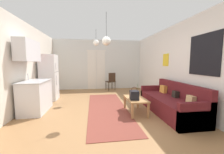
{
  "coord_description": "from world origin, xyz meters",
  "views": [
    {
      "loc": [
        -0.31,
        -3.44,
        1.39
      ],
      "look_at": [
        0.38,
        1.39,
        0.89
      ],
      "focal_mm": 21.55,
      "sensor_mm": 36.0,
      "label": 1
    }
  ],
  "objects_px": {
    "pendant_lamp_near": "(106,41)",
    "bamboo_vase": "(137,94)",
    "coffee_table": "(135,100)",
    "couch": "(171,103)",
    "handbag": "(134,95)",
    "pendant_lamp_far": "(96,43)",
    "accent_chair": "(111,81)",
    "refrigerator": "(49,77)"
  },
  "relations": [
    {
      "from": "pendant_lamp_near",
      "to": "bamboo_vase",
      "type": "bearing_deg",
      "value": 18.68
    },
    {
      "from": "bamboo_vase",
      "to": "coffee_table",
      "type": "bearing_deg",
      "value": -121.92
    },
    {
      "from": "couch",
      "to": "handbag",
      "type": "relative_size",
      "value": 6.32
    },
    {
      "from": "handbag",
      "to": "pendant_lamp_far",
      "type": "relative_size",
      "value": 0.57
    },
    {
      "from": "handbag",
      "to": "accent_chair",
      "type": "xyz_separation_m",
      "value": [
        -0.17,
        3.36,
        -0.04
      ]
    },
    {
      "from": "bamboo_vase",
      "to": "accent_chair",
      "type": "relative_size",
      "value": 0.42
    },
    {
      "from": "refrigerator",
      "to": "pendant_lamp_near",
      "type": "relative_size",
      "value": 2.13
    },
    {
      "from": "coffee_table",
      "to": "pendant_lamp_far",
      "type": "xyz_separation_m",
      "value": [
        -1.04,
        1.58,
        1.78
      ]
    },
    {
      "from": "couch",
      "to": "coffee_table",
      "type": "distance_m",
      "value": 1.0
    },
    {
      "from": "handbag",
      "to": "accent_chair",
      "type": "distance_m",
      "value": 3.36
    },
    {
      "from": "coffee_table",
      "to": "refrigerator",
      "type": "distance_m",
      "value": 3.37
    },
    {
      "from": "couch",
      "to": "refrigerator",
      "type": "height_order",
      "value": "refrigerator"
    },
    {
      "from": "couch",
      "to": "bamboo_vase",
      "type": "distance_m",
      "value": 0.97
    },
    {
      "from": "bamboo_vase",
      "to": "pendant_lamp_far",
      "type": "bearing_deg",
      "value": 128.6
    },
    {
      "from": "coffee_table",
      "to": "pendant_lamp_near",
      "type": "height_order",
      "value": "pendant_lamp_near"
    },
    {
      "from": "pendant_lamp_far",
      "to": "accent_chair",
      "type": "bearing_deg",
      "value": 64.54
    },
    {
      "from": "accent_chair",
      "to": "pendant_lamp_far",
      "type": "bearing_deg",
      "value": 45.13
    },
    {
      "from": "accent_chair",
      "to": "pendant_lamp_near",
      "type": "bearing_deg",
      "value": 60.9
    },
    {
      "from": "coffee_table",
      "to": "handbag",
      "type": "relative_size",
      "value": 2.58
    },
    {
      "from": "accent_chair",
      "to": "handbag",
      "type": "bearing_deg",
      "value": 73.5
    },
    {
      "from": "accent_chair",
      "to": "bamboo_vase",
      "type": "bearing_deg",
      "value": 77.08
    },
    {
      "from": "bamboo_vase",
      "to": "refrigerator",
      "type": "bearing_deg",
      "value": 150.65
    },
    {
      "from": "handbag",
      "to": "pendant_lamp_far",
      "type": "height_order",
      "value": "pendant_lamp_far"
    },
    {
      "from": "coffee_table",
      "to": "couch",
      "type": "bearing_deg",
      "value": -8.51
    },
    {
      "from": "couch",
      "to": "accent_chair",
      "type": "xyz_separation_m",
      "value": [
        -1.24,
        3.37,
        0.23
      ]
    },
    {
      "from": "couch",
      "to": "accent_chair",
      "type": "bearing_deg",
      "value": 110.19
    },
    {
      "from": "pendant_lamp_far",
      "to": "pendant_lamp_near",
      "type": "bearing_deg",
      "value": -83.19
    },
    {
      "from": "pendant_lamp_near",
      "to": "coffee_table",
      "type": "bearing_deg",
      "value": 10.62
    },
    {
      "from": "bamboo_vase",
      "to": "accent_chair",
      "type": "height_order",
      "value": "accent_chair"
    },
    {
      "from": "couch",
      "to": "bamboo_vase",
      "type": "bearing_deg",
      "value": 161.05
    },
    {
      "from": "couch",
      "to": "handbag",
      "type": "height_order",
      "value": "couch"
    },
    {
      "from": "couch",
      "to": "pendant_lamp_far",
      "type": "bearing_deg",
      "value": 139.55
    },
    {
      "from": "handbag",
      "to": "couch",
      "type": "bearing_deg",
      "value": -0.95
    },
    {
      "from": "couch",
      "to": "pendant_lamp_far",
      "type": "height_order",
      "value": "pendant_lamp_far"
    },
    {
      "from": "coffee_table",
      "to": "pendant_lamp_far",
      "type": "distance_m",
      "value": 2.6
    },
    {
      "from": "couch",
      "to": "refrigerator",
      "type": "distance_m",
      "value": 4.3
    },
    {
      "from": "coffee_table",
      "to": "bamboo_vase",
      "type": "relative_size",
      "value": 2.29
    },
    {
      "from": "bamboo_vase",
      "to": "refrigerator",
      "type": "xyz_separation_m",
      "value": [
        -2.91,
        1.63,
        0.35
      ]
    },
    {
      "from": "handbag",
      "to": "refrigerator",
      "type": "relative_size",
      "value": 0.2
    },
    {
      "from": "handbag",
      "to": "pendant_lamp_far",
      "type": "distance_m",
      "value": 2.53
    },
    {
      "from": "handbag",
      "to": "pendant_lamp_near",
      "type": "relative_size",
      "value": 0.42
    },
    {
      "from": "coffee_table",
      "to": "handbag",
      "type": "height_order",
      "value": "handbag"
    }
  ]
}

